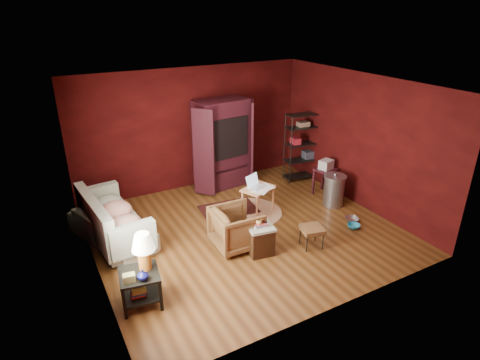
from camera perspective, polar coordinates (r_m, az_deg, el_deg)
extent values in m
cube|color=brown|center=(7.85, 0.71, -7.28)|extent=(5.50, 5.00, 0.02)
cube|color=white|center=(6.84, 0.83, 13.41)|extent=(5.50, 5.00, 0.02)
cube|color=#430A09|center=(9.38, -6.87, 7.23)|extent=(5.50, 0.02, 2.80)
cube|color=#430A09|center=(5.40, 14.06, -6.26)|extent=(5.50, 0.02, 2.80)
cube|color=#430A09|center=(6.44, -21.14, -2.12)|extent=(0.02, 5.00, 2.80)
cube|color=#430A09|center=(8.85, 16.59, 5.39)|extent=(0.02, 5.00, 2.80)
cube|color=white|center=(5.46, -19.45, -4.22)|extent=(0.02, 1.20, 1.40)
imported|color=#ABB199|center=(7.72, -17.90, -5.88)|extent=(1.15, 1.98, 0.75)
imported|color=black|center=(7.18, -0.52, -6.58)|extent=(0.78, 0.83, 0.82)
imported|color=#B3B5BA|center=(8.44, 15.69, -4.79)|extent=(0.27, 0.15, 0.27)
imported|color=teal|center=(8.18, 15.92, -5.81)|extent=(0.26, 0.10, 0.25)
imported|color=#0E0F47|center=(5.84, -13.67, -13.01)|extent=(0.18, 0.19, 0.16)
imported|color=#D9BD6A|center=(6.86, 2.69, -5.85)|extent=(0.14, 0.13, 0.11)
cube|color=black|center=(6.03, -14.19, -12.88)|extent=(0.64, 0.64, 0.04)
cube|color=black|center=(6.24, -13.87, -15.42)|extent=(0.60, 0.60, 0.03)
cube|color=black|center=(5.98, -16.14, -16.53)|extent=(0.05, 0.05, 0.52)
cube|color=black|center=(6.00, -11.21, -15.82)|extent=(0.05, 0.05, 0.52)
cube|color=black|center=(6.38, -16.51, -13.71)|extent=(0.05, 0.05, 0.52)
cube|color=black|center=(6.40, -11.94, -13.06)|extent=(0.05, 0.05, 0.52)
cylinder|color=#BA6A22|center=(6.01, -13.39, -10.86)|extent=(0.21, 0.21, 0.32)
cone|color=#F2E5C6|center=(5.86, -13.66, -8.54)|extent=(0.38, 0.38, 0.26)
cube|color=olive|center=(5.87, -15.49, -13.27)|extent=(0.18, 0.14, 0.11)
cube|color=#B53B2D|center=(6.21, -14.35, -15.18)|extent=(0.24, 0.29, 0.03)
cube|color=#2D64B5|center=(6.19, -14.29, -14.93)|extent=(0.24, 0.29, 0.03)
cube|color=gold|center=(6.17, -14.23, -14.68)|extent=(0.24, 0.29, 0.03)
cube|color=#ABB199|center=(7.77, -17.27, -6.40)|extent=(0.96, 1.92, 0.39)
cube|color=#ABB199|center=(7.58, -19.95, -5.32)|extent=(0.36, 1.87, 0.78)
cube|color=#ABB199|center=(6.89, -15.02, -8.16)|extent=(0.80, 0.25, 0.54)
cube|color=#ABB199|center=(8.48, -19.42, -2.44)|extent=(0.80, 0.25, 0.54)
ellipsoid|color=red|center=(7.18, -15.84, -5.98)|extent=(0.56, 0.56, 0.27)
ellipsoid|color=red|center=(7.63, -17.22, -4.14)|extent=(0.62, 0.62, 0.31)
ellipsoid|color=#ABB199|center=(8.07, -18.28, -3.02)|extent=(0.51, 0.51, 0.25)
cube|color=#3D1F0E|center=(7.10, 2.85, -8.57)|extent=(0.47, 0.47, 0.49)
cube|color=#ABB199|center=(6.96, 2.89, -6.70)|extent=(0.50, 0.50, 0.05)
cube|color=beige|center=(6.94, 2.90, -6.47)|extent=(0.26, 0.22, 0.02)
cube|color=teal|center=(6.93, 2.90, -6.32)|extent=(0.24, 0.19, 0.02)
cube|color=#BB4946|center=(6.92, 2.90, -6.18)|extent=(0.25, 0.22, 0.02)
cube|color=black|center=(6.96, 3.38, -5.83)|extent=(0.07, 0.15, 0.02)
cube|color=black|center=(7.32, 10.22, -6.91)|extent=(0.46, 0.46, 0.08)
cube|color=#242B26|center=(7.34, 10.19, -7.23)|extent=(0.42, 0.42, 0.02)
cylinder|color=#242B26|center=(7.25, 9.50, -9.01)|extent=(0.02, 0.02, 0.31)
cylinder|color=#242B26|center=(7.36, 11.70, -8.61)|extent=(0.02, 0.02, 0.31)
cylinder|color=#242B26|center=(7.48, 8.56, -7.80)|extent=(0.02, 0.02, 0.31)
cylinder|color=#242B26|center=(7.59, 10.69, -7.44)|extent=(0.02, 0.02, 0.31)
cylinder|color=beige|center=(8.50, 1.41, -4.59)|extent=(1.63, 1.63, 0.01)
cube|color=#441412|center=(8.61, -1.62, -4.14)|extent=(1.25, 0.90, 0.01)
cube|color=#FFAB74|center=(8.27, 2.58, -1.23)|extent=(0.79, 0.68, 0.03)
cylinder|color=#FFAB74|center=(8.09, 2.42, -4.01)|extent=(0.05, 0.05, 0.55)
cylinder|color=#FFAB74|center=(8.51, 4.71, -2.60)|extent=(0.05, 0.05, 0.55)
cylinder|color=#FFAB74|center=(8.29, 0.34, -3.26)|extent=(0.05, 0.05, 0.55)
cylinder|color=#FFAB74|center=(8.70, 2.68, -1.93)|extent=(0.05, 0.05, 0.55)
cube|color=white|center=(8.28, 2.40, -1.01)|extent=(0.42, 0.36, 0.02)
cube|color=silver|center=(8.29, 1.75, -0.02)|extent=(0.35, 0.20, 0.24)
cube|color=white|center=(8.11, 2.66, -1.62)|extent=(0.38, 0.40, 0.00)
cube|color=white|center=(8.33, 3.76, -0.94)|extent=(0.30, 0.37, 0.00)
cube|color=#3F121B|center=(9.41, -2.66, 5.15)|extent=(1.27, 0.79, 2.09)
cube|color=black|center=(9.25, -2.31, 6.26)|extent=(1.04, 0.60, 0.93)
cube|color=#3F121B|center=(8.84, -5.17, 3.83)|extent=(0.37, 0.41, 1.98)
cube|color=#3F121B|center=(9.53, 1.70, 5.40)|extent=(0.28, 0.46, 1.98)
cube|color=#313436|center=(9.33, -2.48, 5.70)|extent=(0.74, 0.62, 0.57)
cube|color=black|center=(9.11, -1.52, 5.26)|extent=(0.55, 0.07, 0.44)
cube|color=#3F121B|center=(9.56, -2.42, 1.94)|extent=(1.04, 0.66, 0.05)
cylinder|color=#242B26|center=(9.60, 7.25, 4.06)|extent=(0.02, 0.02, 1.67)
cylinder|color=#242B26|center=(9.99, 11.20, 4.57)|extent=(0.02, 0.02, 1.67)
cylinder|color=#242B26|center=(9.88, 6.33, 4.67)|extent=(0.02, 0.02, 1.67)
cylinder|color=#242B26|center=(10.26, 10.20, 5.15)|extent=(0.02, 0.02, 1.67)
cube|color=#242B26|center=(10.19, 8.52, 0.68)|extent=(0.85, 0.45, 0.02)
cube|color=#242B26|center=(10.04, 8.66, 2.88)|extent=(0.85, 0.45, 0.02)
cube|color=#242B26|center=(9.90, 8.81, 5.14)|extent=(0.85, 0.45, 0.02)
cube|color=#242B26|center=(9.77, 8.96, 7.46)|extent=(0.85, 0.45, 0.02)
cube|color=#242B26|center=(9.69, 9.08, 9.19)|extent=(0.85, 0.45, 0.02)
cube|color=#A41B29|center=(9.78, 7.90, 5.53)|extent=(0.21, 0.25, 0.15)
cube|color=#363844|center=(10.09, 9.62, 3.60)|extent=(0.26, 0.26, 0.19)
cube|color=#896852|center=(9.75, 8.99, 7.87)|extent=(0.30, 0.22, 0.11)
cube|color=#3F121B|center=(9.27, 12.09, 1.45)|extent=(0.51, 0.51, 0.04)
cube|color=#3F121B|center=(9.16, 12.20, -0.90)|extent=(0.05, 0.05, 0.61)
cube|color=#3F121B|center=(9.44, 13.43, -0.27)|extent=(0.05, 0.05, 0.61)
cube|color=#3F121B|center=(9.34, 10.42, -0.25)|extent=(0.05, 0.05, 0.61)
cube|color=#3F121B|center=(9.61, 11.67, 0.35)|extent=(0.05, 0.05, 0.61)
cube|color=silver|center=(9.22, 12.15, 2.17)|extent=(0.34, 0.30, 0.21)
cylinder|color=#96999D|center=(8.90, 13.19, -1.58)|extent=(0.57, 0.57, 0.65)
cylinder|color=#96999D|center=(8.76, 13.40, 0.48)|extent=(0.63, 0.63, 0.04)
sphere|color=#96999D|center=(8.75, 13.43, 0.74)|extent=(0.09, 0.09, 0.07)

